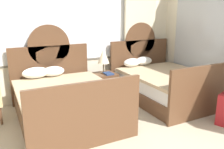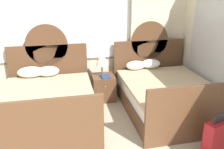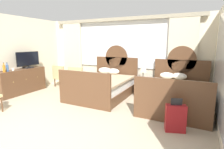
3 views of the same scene
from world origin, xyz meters
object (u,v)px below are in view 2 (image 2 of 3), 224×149
Objects in this scene: nightstand_between_beds at (103,87)px; book_on_nightstand at (105,76)px; table_lamp_on_nightstand at (102,58)px; suitcase_on_floor at (216,138)px; bed_near_window at (48,104)px; bed_near_mirror at (165,93)px.

book_on_nightstand is at bearing -70.78° from nightstand_between_beds.
table_lamp_on_nightstand is 0.81× the size of suitcase_on_floor.
bed_near_window and bed_near_mirror have the same top height.
suitcase_on_floor is (0.15, -1.48, -0.07)m from bed_near_mirror.
nightstand_between_beds is (-1.15, 0.72, -0.08)m from bed_near_mirror.
bed_near_mirror is at bearing 95.95° from suitcase_on_floor.
bed_near_mirror is at bearing -32.77° from table_lamp_on_nightstand.
bed_near_window is at bearing -146.76° from table_lamp_on_nightstand.
suitcase_on_floor is at bearing -58.78° from book_on_nightstand.
table_lamp_on_nightstand is at bearing 111.65° from book_on_nightstand.
bed_near_mirror is 1.49m from suitcase_on_floor.
nightstand_between_beds is (1.16, 0.71, -0.08)m from bed_near_window.
book_on_nightstand is at bearing -68.35° from table_lamp_on_nightstand.
nightstand_between_beds is 2.17× the size of book_on_nightstand.
book_on_nightstand is at bearing 150.94° from bed_near_mirror.
nightstand_between_beds is 2.56m from suitcase_on_floor.
bed_near_mirror is 1.30m from book_on_nightstand.
bed_near_window reaches higher than nightstand_between_beds.
bed_near_window is 8.59× the size of book_on_nightstand.
table_lamp_on_nightstand is at bearing 33.24° from bed_near_window.
bed_near_mirror is (2.32, -0.00, -0.00)m from bed_near_window.
nightstand_between_beds is 0.99× the size of table_lamp_on_nightstand.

